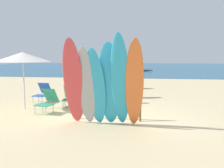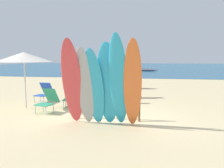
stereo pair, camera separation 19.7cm
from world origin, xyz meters
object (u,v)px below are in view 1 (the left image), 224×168
at_px(beach_chair_red, 48,100).
at_px(distant_boat, 135,70).
at_px(beachgoer_midbeach, 113,71).
at_px(beachgoer_near_rack, 96,81).
at_px(surfboard_teal_4, 120,82).
at_px(beach_umbrella, 23,57).
at_px(beach_chair_blue, 43,92).
at_px(beach_chair_striped, 70,95).
at_px(surfboard_rack, 107,102).
at_px(surfboard_red_0, 74,83).
at_px(surfboard_teal_2, 96,88).
at_px(surfboard_orange_5, 134,85).
at_px(beachgoer_strolling, 112,77).
at_px(surfboard_teal_3, 109,85).
at_px(surfboard_grey_1, 86,87).

height_order(beach_chair_red, distant_boat, beach_chair_red).
height_order(beachgoer_midbeach, beachgoer_near_rack, beachgoer_midbeach).
xyz_separation_m(surfboard_teal_4, beach_umbrella, (-3.58, 1.76, 0.62)).
bearing_deg(beach_chair_blue, beachgoer_midbeach, 70.94).
relative_size(beach_chair_blue, beach_chair_striped, 1.02).
relative_size(beach_chair_red, beach_umbrella, 0.42).
bearing_deg(surfboard_rack, surfboard_red_0, -136.49).
bearing_deg(surfboard_teal_2, surfboard_orange_5, 0.40).
height_order(surfboard_red_0, beachgoer_midbeach, surfboard_red_0).
bearing_deg(beach_chair_red, beachgoer_near_rack, 65.84).
xyz_separation_m(surfboard_rack, surfboard_orange_5, (0.81, -0.73, 0.60)).
xyz_separation_m(beachgoer_midbeach, distant_boat, (0.58, 16.23, -0.83)).
height_order(surfboard_rack, beachgoer_strolling, beachgoer_strolling).
relative_size(surfboard_teal_2, surfboard_teal_3, 0.94).
bearing_deg(beach_chair_blue, beachgoer_near_rack, 8.68).
relative_size(beachgoer_midbeach, beach_umbrella, 0.87).
bearing_deg(beach_chair_striped, surfboard_orange_5, -52.83).
relative_size(surfboard_rack, surfboard_teal_4, 0.78).
height_order(surfboard_orange_5, beachgoer_midbeach, surfboard_orange_5).
bearing_deg(surfboard_teal_2, surfboard_grey_1, -173.90).
height_order(surfboard_teal_2, beachgoer_near_rack, surfboard_teal_2).
relative_size(surfboard_teal_2, beach_umbrella, 1.09).
relative_size(beachgoer_near_rack, distant_boat, 0.33).
xyz_separation_m(surfboard_red_0, distant_boat, (0.66, 23.48, -0.99)).
distance_m(surfboard_teal_2, beach_chair_blue, 4.12).
relative_size(surfboard_rack, beachgoer_midbeach, 1.17).
bearing_deg(beachgoer_midbeach, surfboard_rack, -35.36).
distance_m(beach_umbrella, distant_boat, 21.97).
bearing_deg(surfboard_red_0, beach_chair_striped, 104.16).
relative_size(surfboard_grey_1, beach_chair_blue, 2.70).
bearing_deg(surfboard_teal_3, beach_chair_blue, 136.42).
bearing_deg(surfboard_red_0, surfboard_orange_5, -5.59).
height_order(surfboard_red_0, beach_chair_red, surfboard_red_0).
relative_size(surfboard_red_0, surfboard_grey_1, 1.12).
xyz_separation_m(beachgoer_midbeach, beach_umbrella, (-2.42, -5.47, 0.83)).
distance_m(beachgoer_near_rack, beachgoer_strolling, 1.37).
height_order(beach_chair_striped, distant_boat, beach_chair_striped).
height_order(beach_chair_striped, beach_umbrella, beach_umbrella).
distance_m(beach_chair_striped, distant_boat, 21.18).
bearing_deg(beachgoer_midbeach, beachgoer_strolling, -34.62).
bearing_deg(surfboard_grey_1, beachgoer_near_rack, 97.94).
xyz_separation_m(surfboard_teal_4, distant_boat, (-0.57, 23.46, -1.05)).
distance_m(beachgoer_strolling, beach_chair_striped, 2.38).
height_order(surfboard_orange_5, beach_chair_blue, surfboard_orange_5).
xyz_separation_m(surfboard_rack, distant_boat, (-0.12, 22.74, -0.38)).
height_order(surfboard_teal_2, surfboard_teal_3, surfboard_teal_3).
bearing_deg(surfboard_red_0, beachgoer_near_rack, 84.86).
height_order(beachgoer_near_rack, beach_chair_red, beachgoer_near_rack).
bearing_deg(surfboard_grey_1, surfboard_orange_5, -2.15).
height_order(surfboard_red_0, surfboard_teal_2, surfboard_red_0).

